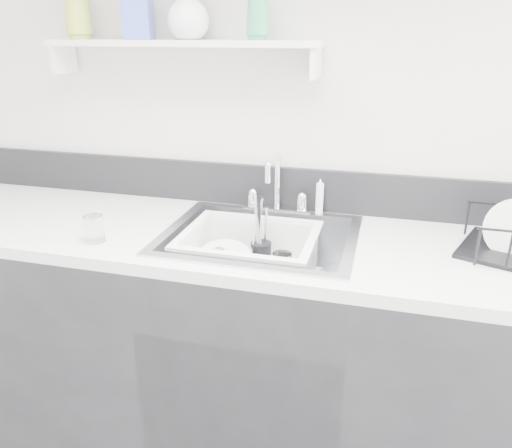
% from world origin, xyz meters
% --- Properties ---
extents(counter_run, '(3.20, 0.62, 0.92)m').
position_xyz_m(counter_run, '(0.00, 1.19, 0.46)').
color(counter_run, black).
rests_on(counter_run, ground).
extents(backsplash, '(3.20, 0.02, 0.16)m').
position_xyz_m(backsplash, '(0.00, 1.49, 1.00)').
color(backsplash, black).
rests_on(backsplash, counter_run).
extents(sink, '(0.64, 0.52, 0.20)m').
position_xyz_m(sink, '(0.00, 1.19, 0.83)').
color(sink, silver).
rests_on(sink, counter_run).
extents(faucet, '(0.26, 0.18, 0.23)m').
position_xyz_m(faucet, '(0.00, 1.44, 0.98)').
color(faucet, silver).
rests_on(faucet, counter_run).
extents(side_sprayer, '(0.03, 0.03, 0.14)m').
position_xyz_m(side_sprayer, '(0.16, 1.44, 0.99)').
color(side_sprayer, white).
rests_on(side_sprayer, counter_run).
extents(wall_shelf, '(1.00, 0.16, 0.12)m').
position_xyz_m(wall_shelf, '(-0.35, 1.42, 1.51)').
color(wall_shelf, silver).
rests_on(wall_shelf, room_shell).
extents(wash_tub, '(0.51, 0.44, 0.18)m').
position_xyz_m(wash_tub, '(-0.04, 1.19, 0.84)').
color(wash_tub, white).
rests_on(wash_tub, sink).
extents(plate_stack, '(0.25, 0.24, 0.10)m').
position_xyz_m(plate_stack, '(-0.11, 1.16, 0.79)').
color(plate_stack, white).
rests_on(plate_stack, wash_tub).
extents(utensil_cup, '(0.07, 0.07, 0.25)m').
position_xyz_m(utensil_cup, '(-0.02, 1.27, 0.82)').
color(utensil_cup, black).
rests_on(utensil_cup, wash_tub).
extents(ladle, '(0.28, 0.16, 0.08)m').
position_xyz_m(ladle, '(-0.08, 1.17, 0.81)').
color(ladle, silver).
rests_on(ladle, wash_tub).
extents(tumbler_in_tub, '(0.08, 0.08, 0.09)m').
position_xyz_m(tumbler_in_tub, '(0.08, 1.19, 0.81)').
color(tumbler_in_tub, white).
rests_on(tumbler_in_tub, wash_tub).
extents(tumbler_counter, '(0.08, 0.08, 0.09)m').
position_xyz_m(tumbler_counter, '(-0.50, 1.00, 0.96)').
color(tumbler_counter, white).
rests_on(tumbler_counter, counter_run).
extents(bowl_small, '(0.13, 0.13, 0.03)m').
position_xyz_m(bowl_small, '(0.06, 1.13, 0.78)').
color(bowl_small, white).
rests_on(bowl_small, wash_tub).
extents(soap_bottle_a, '(0.12, 0.12, 0.24)m').
position_xyz_m(soap_bottle_a, '(-0.74, 1.41, 1.65)').
color(soap_bottle_a, '#AEC440').
rests_on(soap_bottle_a, wall_shelf).
extents(soap_bottle_b, '(0.11, 0.12, 0.21)m').
position_xyz_m(soap_bottle_b, '(-0.49, 1.40, 1.64)').
color(soap_bottle_b, '#475AC4').
rests_on(soap_bottle_b, wall_shelf).
extents(soap_bottle_c, '(0.18, 0.18, 0.18)m').
position_xyz_m(soap_bottle_c, '(-0.31, 1.41, 1.62)').
color(soap_bottle_c, white).
rests_on(soap_bottle_c, wall_shelf).
extents(soap_bottle_d, '(0.10, 0.10, 0.20)m').
position_xyz_m(soap_bottle_d, '(-0.07, 1.41, 1.63)').
color(soap_bottle_d, '#34965D').
rests_on(soap_bottle_d, wall_shelf).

